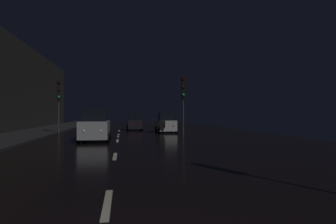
{
  "coord_description": "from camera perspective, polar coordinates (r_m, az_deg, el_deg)",
  "views": [
    {
      "loc": [
        0.3,
        -3.45,
        1.86
      ],
      "look_at": [
        2.76,
        12.98,
        1.93
      ],
      "focal_mm": 32.94,
      "sensor_mm": 36.0,
      "label": 1
    }
  ],
  "objects": [
    {
      "name": "car_parked_right_far",
      "position": [
        29.87,
        -0.4,
        -2.12
      ],
      "size": [
        1.77,
        3.82,
        1.93
      ],
      "rotation": [
        0.0,
        0.0,
        1.57
      ],
      "color": "silver",
      "rests_on": "ground"
    },
    {
      "name": "sidewalk_left",
      "position": [
        29.11,
        -24.32,
        -3.73
      ],
      "size": [
        4.4,
        84.0,
        0.15
      ],
      "primitive_type": "cube",
      "color": "#28282B",
      "rests_on": "ground"
    },
    {
      "name": "traffic_light_far_left",
      "position": [
        29.28,
        -19.57,
        3.11
      ],
      "size": [
        0.38,
        0.48,
        4.9
      ],
      "rotation": [
        0.0,
        0.0,
        -1.34
      ],
      "color": "#38383A",
      "rests_on": "ground"
    },
    {
      "name": "lane_centerline",
      "position": [
        21.13,
        -9.33,
        -5.27
      ],
      "size": [
        0.16,
        28.82,
        0.01
      ],
      "color": "beige",
      "rests_on": "ground"
    },
    {
      "name": "car_distant_taillights",
      "position": [
        34.46,
        -6.19,
        -1.89
      ],
      "size": [
        1.74,
        3.77,
        1.9
      ],
      "rotation": [
        0.0,
        0.0,
        1.57
      ],
      "color": "black",
      "rests_on": "ground"
    },
    {
      "name": "traffic_light_far_right",
      "position": [
        25.53,
        2.83,
        3.7
      ],
      "size": [
        0.34,
        0.47,
        4.96
      ],
      "rotation": [
        0.0,
        0.0,
        -1.67
      ],
      "color": "#38383A",
      "rests_on": "ground"
    },
    {
      "name": "car_approaching_headlights",
      "position": [
        21.4,
        -13.31,
        -2.53
      ],
      "size": [
        2.01,
        4.35,
        2.19
      ],
      "rotation": [
        0.0,
        0.0,
        -1.57
      ],
      "color": "#A5A8AD",
      "rests_on": "ground"
    },
    {
      "name": "ground",
      "position": [
        28.02,
        -9.13,
        -4.06
      ],
      "size": [
        27.63,
        84.0,
        0.02
      ],
      "primitive_type": "cube",
      "color": "black"
    }
  ]
}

